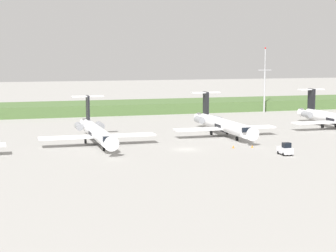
{
  "coord_description": "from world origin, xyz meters",
  "views": [
    {
      "loc": [
        -33.93,
        -100.99,
        17.8
      ],
      "look_at": [
        0.0,
        11.87,
        3.0
      ],
      "focal_mm": 61.43,
      "sensor_mm": 36.0,
      "label": 1
    }
  ],
  "objects_px": {
    "regional_jet_second": "(96,132)",
    "safety_cone_front_marker": "(233,147)",
    "safety_cone_mid_marker": "(252,146)",
    "regional_jet_third": "(222,124)",
    "antenna_mast": "(265,85)",
    "baggage_tug": "(285,149)",
    "regional_jet_fourth": "(334,118)"
  },
  "relations": [
    {
      "from": "baggage_tug",
      "to": "safety_cone_mid_marker",
      "type": "bearing_deg",
      "value": 104.06
    },
    {
      "from": "regional_jet_third",
      "to": "antenna_mast",
      "type": "distance_m",
      "value": 53.42
    },
    {
      "from": "antenna_mast",
      "to": "baggage_tug",
      "type": "bearing_deg",
      "value": -113.34
    },
    {
      "from": "regional_jet_fourth",
      "to": "baggage_tug",
      "type": "xyz_separation_m",
      "value": [
        -28.67,
        -29.39,
        -1.53
      ]
    },
    {
      "from": "regional_jet_third",
      "to": "safety_cone_front_marker",
      "type": "height_order",
      "value": "regional_jet_third"
    },
    {
      "from": "antenna_mast",
      "to": "baggage_tug",
      "type": "relative_size",
      "value": 6.2
    },
    {
      "from": "regional_jet_second",
      "to": "regional_jet_third",
      "type": "distance_m",
      "value": 28.81
    },
    {
      "from": "regional_jet_fourth",
      "to": "antenna_mast",
      "type": "bearing_deg",
      "value": 88.52
    },
    {
      "from": "regional_jet_second",
      "to": "safety_cone_mid_marker",
      "type": "bearing_deg",
      "value": -24.67
    },
    {
      "from": "regional_jet_second",
      "to": "regional_jet_fourth",
      "type": "height_order",
      "value": "same"
    },
    {
      "from": "antenna_mast",
      "to": "regional_jet_third",
      "type": "bearing_deg",
      "value": -125.97
    },
    {
      "from": "regional_jet_third",
      "to": "safety_cone_front_marker",
      "type": "relative_size",
      "value": 56.36
    },
    {
      "from": "safety_cone_mid_marker",
      "to": "regional_jet_third",
      "type": "bearing_deg",
      "value": 87.56
    },
    {
      "from": "safety_cone_front_marker",
      "to": "regional_jet_second",
      "type": "bearing_deg",
      "value": 153.42
    },
    {
      "from": "regional_jet_fourth",
      "to": "safety_cone_front_marker",
      "type": "height_order",
      "value": "regional_jet_fourth"
    },
    {
      "from": "regional_jet_third",
      "to": "regional_jet_second",
      "type": "bearing_deg",
      "value": -171.76
    },
    {
      "from": "regional_jet_second",
      "to": "baggage_tug",
      "type": "xyz_separation_m",
      "value": [
        30.03,
        -21.67,
        -1.53
      ]
    },
    {
      "from": "safety_cone_mid_marker",
      "to": "baggage_tug",
      "type": "bearing_deg",
      "value": -75.94
    },
    {
      "from": "regional_jet_second",
      "to": "safety_cone_front_marker",
      "type": "xyz_separation_m",
      "value": [
        24.19,
        -12.11,
        -2.26
      ]
    },
    {
      "from": "antenna_mast",
      "to": "baggage_tug",
      "type": "distance_m",
      "value": 75.27
    },
    {
      "from": "regional_jet_second",
      "to": "safety_cone_mid_marker",
      "type": "height_order",
      "value": "regional_jet_second"
    },
    {
      "from": "regional_jet_third",
      "to": "antenna_mast",
      "type": "xyz_separation_m",
      "value": [
        31.2,
        42.98,
        5.75
      ]
    },
    {
      "from": "safety_cone_front_marker",
      "to": "antenna_mast",
      "type": "bearing_deg",
      "value": 59.04
    },
    {
      "from": "regional_jet_fourth",
      "to": "antenna_mast",
      "type": "distance_m",
      "value": 39.83
    },
    {
      "from": "antenna_mast",
      "to": "safety_cone_mid_marker",
      "type": "height_order",
      "value": "antenna_mast"
    },
    {
      "from": "regional_jet_third",
      "to": "baggage_tug",
      "type": "distance_m",
      "value": 25.89
    },
    {
      "from": "baggage_tug",
      "to": "antenna_mast",
      "type": "bearing_deg",
      "value": 66.66
    },
    {
      "from": "regional_jet_fourth",
      "to": "safety_cone_front_marker",
      "type": "xyz_separation_m",
      "value": [
        -34.51,
        -19.82,
        -2.26
      ]
    },
    {
      "from": "antenna_mast",
      "to": "safety_cone_front_marker",
      "type": "bearing_deg",
      "value": -120.96
    },
    {
      "from": "safety_cone_front_marker",
      "to": "safety_cone_mid_marker",
      "type": "bearing_deg",
      "value": -10.38
    },
    {
      "from": "regional_jet_second",
      "to": "safety_cone_mid_marker",
      "type": "distance_m",
      "value": 30.67
    },
    {
      "from": "antenna_mast",
      "to": "safety_cone_mid_marker",
      "type": "distance_m",
      "value": 68.32
    }
  ]
}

